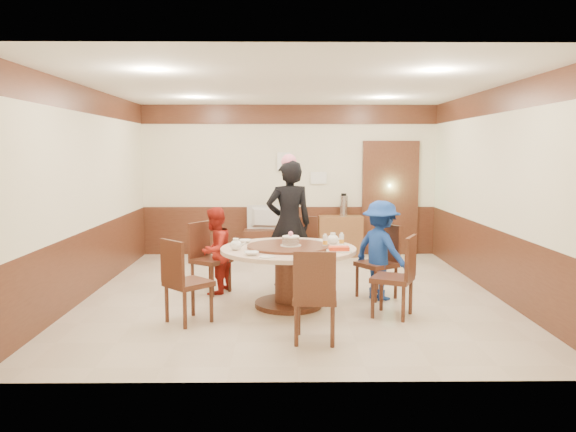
{
  "coord_description": "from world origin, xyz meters",
  "views": [
    {
      "loc": [
        -0.14,
        -7.55,
        1.94
      ],
      "look_at": [
        -0.06,
        -0.25,
        1.1
      ],
      "focal_mm": 35.0,
      "sensor_mm": 36.0,
      "label": 1
    }
  ],
  "objects_px": {
    "person_red": "(215,250)",
    "side_cabinet": "(340,236)",
    "banquet_table": "(288,265)",
    "television": "(267,218)",
    "person_standing": "(289,224)",
    "thermos": "(344,206)",
    "person_blue": "(381,250)",
    "tv_stand": "(267,243)",
    "shrimp_platter": "(339,249)",
    "birthday_cake": "(291,241)"
  },
  "relations": [
    {
      "from": "tv_stand",
      "to": "television",
      "type": "distance_m",
      "value": 0.47
    },
    {
      "from": "person_standing",
      "to": "shrimp_platter",
      "type": "xyz_separation_m",
      "value": [
        0.58,
        -1.4,
        -0.13
      ]
    },
    {
      "from": "banquet_table",
      "to": "thermos",
      "type": "bearing_deg",
      "value": 72.76
    },
    {
      "from": "side_cabinet",
      "to": "tv_stand",
      "type": "bearing_deg",
      "value": -178.74
    },
    {
      "from": "shrimp_platter",
      "to": "person_blue",
      "type": "bearing_deg",
      "value": 46.14
    },
    {
      "from": "thermos",
      "to": "person_red",
      "type": "bearing_deg",
      "value": -126.75
    },
    {
      "from": "tv_stand",
      "to": "side_cabinet",
      "type": "xyz_separation_m",
      "value": [
        1.37,
        0.03,
        0.12
      ]
    },
    {
      "from": "person_red",
      "to": "side_cabinet",
      "type": "height_order",
      "value": "person_red"
    },
    {
      "from": "person_blue",
      "to": "shrimp_platter",
      "type": "relative_size",
      "value": 4.35
    },
    {
      "from": "shrimp_platter",
      "to": "tv_stand",
      "type": "bearing_deg",
      "value": 104.47
    },
    {
      "from": "tv_stand",
      "to": "thermos",
      "type": "relative_size",
      "value": 2.24
    },
    {
      "from": "tv_stand",
      "to": "side_cabinet",
      "type": "distance_m",
      "value": 1.37
    },
    {
      "from": "birthday_cake",
      "to": "person_standing",
      "type": "bearing_deg",
      "value": 90.37
    },
    {
      "from": "birthday_cake",
      "to": "tv_stand",
      "type": "relative_size",
      "value": 0.3
    },
    {
      "from": "person_standing",
      "to": "thermos",
      "type": "distance_m",
      "value": 2.56
    },
    {
      "from": "person_standing",
      "to": "person_red",
      "type": "xyz_separation_m",
      "value": [
        -1.02,
        -0.43,
        -0.31
      ]
    },
    {
      "from": "birthday_cake",
      "to": "television",
      "type": "bearing_deg",
      "value": 96.36
    },
    {
      "from": "birthday_cake",
      "to": "television",
      "type": "distance_m",
      "value": 3.47
    },
    {
      "from": "birthday_cake",
      "to": "tv_stand",
      "type": "height_order",
      "value": "birthday_cake"
    },
    {
      "from": "birthday_cake",
      "to": "thermos",
      "type": "relative_size",
      "value": 0.68
    },
    {
      "from": "banquet_table",
      "to": "person_red",
      "type": "height_order",
      "value": "person_red"
    },
    {
      "from": "tv_stand",
      "to": "person_standing",
      "type": "bearing_deg",
      "value": -80.71
    },
    {
      "from": "person_standing",
      "to": "thermos",
      "type": "bearing_deg",
      "value": -126.15
    },
    {
      "from": "television",
      "to": "side_cabinet",
      "type": "relative_size",
      "value": 0.97
    },
    {
      "from": "thermos",
      "to": "birthday_cake",
      "type": "bearing_deg",
      "value": -106.61
    },
    {
      "from": "person_blue",
      "to": "side_cabinet",
      "type": "relative_size",
      "value": 1.63
    },
    {
      "from": "person_red",
      "to": "tv_stand",
      "type": "relative_size",
      "value": 1.4
    },
    {
      "from": "tv_stand",
      "to": "side_cabinet",
      "type": "relative_size",
      "value": 1.06
    },
    {
      "from": "birthday_cake",
      "to": "person_red",
      "type": "bearing_deg",
      "value": 145.04
    },
    {
      "from": "person_blue",
      "to": "television",
      "type": "bearing_deg",
      "value": -10.94
    },
    {
      "from": "shrimp_platter",
      "to": "thermos",
      "type": "distance_m",
      "value": 3.77
    },
    {
      "from": "banquet_table",
      "to": "television",
      "type": "height_order",
      "value": "television"
    },
    {
      "from": "tv_stand",
      "to": "television",
      "type": "relative_size",
      "value": 1.1
    },
    {
      "from": "person_red",
      "to": "birthday_cake",
      "type": "distance_m",
      "value": 1.28
    },
    {
      "from": "side_cabinet",
      "to": "thermos",
      "type": "xyz_separation_m",
      "value": [
        0.05,
        0.0,
        0.56
      ]
    },
    {
      "from": "birthday_cake",
      "to": "shrimp_platter",
      "type": "bearing_deg",
      "value": -24.24
    },
    {
      "from": "shrimp_platter",
      "to": "tv_stand",
      "type": "height_order",
      "value": "shrimp_platter"
    },
    {
      "from": "banquet_table",
      "to": "person_red",
      "type": "bearing_deg",
      "value": 146.05
    },
    {
      "from": "person_blue",
      "to": "shrimp_platter",
      "type": "height_order",
      "value": "person_blue"
    },
    {
      "from": "banquet_table",
      "to": "birthday_cake",
      "type": "distance_m",
      "value": 0.31
    },
    {
      "from": "person_red",
      "to": "thermos",
      "type": "height_order",
      "value": "person_red"
    },
    {
      "from": "person_red",
      "to": "person_standing",
      "type": "bearing_deg",
      "value": 134.38
    },
    {
      "from": "banquet_table",
      "to": "tv_stand",
      "type": "distance_m",
      "value": 3.44
    },
    {
      "from": "person_red",
      "to": "television",
      "type": "xyz_separation_m",
      "value": [
        0.64,
        2.73,
        0.13
      ]
    },
    {
      "from": "shrimp_platter",
      "to": "thermos",
      "type": "relative_size",
      "value": 0.79
    },
    {
      "from": "birthday_cake",
      "to": "shrimp_platter",
      "type": "distance_m",
      "value": 0.63
    },
    {
      "from": "banquet_table",
      "to": "thermos",
      "type": "relative_size",
      "value": 4.44
    },
    {
      "from": "banquet_table",
      "to": "birthday_cake",
      "type": "xyz_separation_m",
      "value": [
        0.03,
        -0.05,
        0.31
      ]
    },
    {
      "from": "person_blue",
      "to": "banquet_table",
      "type": "bearing_deg",
      "value": 67.46
    },
    {
      "from": "television",
      "to": "person_standing",
      "type": "bearing_deg",
      "value": 107.8
    }
  ]
}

